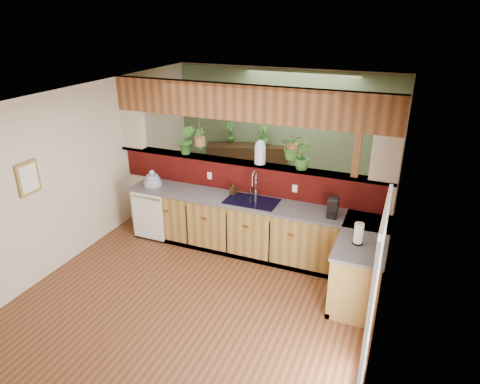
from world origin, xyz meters
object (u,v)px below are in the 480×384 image
at_px(paper_towel, 358,234).
at_px(dish_stack, 153,181).
at_px(coffee_maker, 333,208).
at_px(faucet, 255,183).
at_px(soap_dispenser, 233,188).
at_px(glass_jar, 260,152).
at_px(shelving_console, 247,170).

bearing_deg(paper_towel, dish_stack, 168.84).
bearing_deg(coffee_maker, dish_stack, 176.08).
xyz_separation_m(faucet, dish_stack, (-1.76, -0.17, -0.16)).
distance_m(faucet, dish_stack, 1.77).
bearing_deg(soap_dispenser, paper_towel, -22.32).
xyz_separation_m(paper_towel, glass_jar, (-1.71, 1.08, 0.54)).
relative_size(paper_towel, glass_jar, 0.80).
distance_m(dish_stack, paper_towel, 3.54).
bearing_deg(coffee_maker, soap_dispenser, 169.86).
distance_m(dish_stack, soap_dispenser, 1.41).
relative_size(dish_stack, coffee_maker, 1.16).
relative_size(glass_jar, shelving_console, 0.23).
distance_m(paper_towel, shelving_console, 4.03).
bearing_deg(shelving_console, coffee_maker, -64.96).
bearing_deg(shelving_console, faucet, -84.50).
relative_size(paper_towel, shelving_console, 0.18).
bearing_deg(faucet, shelving_console, 114.06).
bearing_deg(paper_towel, glass_jar, 147.77).
height_order(paper_towel, glass_jar, glass_jar).
relative_size(dish_stack, paper_towel, 1.02).
height_order(faucet, coffee_maker, faucet).
bearing_deg(dish_stack, shelving_console, 70.52).
bearing_deg(glass_jar, dish_stack, -167.42).
bearing_deg(paper_towel, faucet, 153.36).
bearing_deg(dish_stack, coffee_maker, -0.44).
bearing_deg(soap_dispenser, coffee_maker, -6.66).
xyz_separation_m(coffee_maker, paper_towel, (0.45, -0.66, 0.01)).
bearing_deg(paper_towel, shelving_console, 131.75).
bearing_deg(dish_stack, paper_towel, -11.16).
bearing_deg(faucet, glass_jar, 88.97).
height_order(soap_dispenser, shelving_console, soap_dispenser).
bearing_deg(dish_stack, glass_jar, 12.58).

